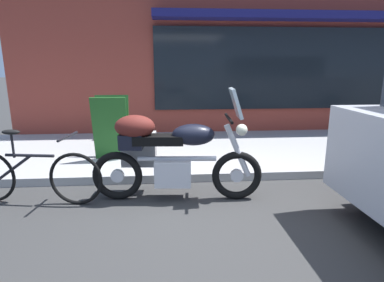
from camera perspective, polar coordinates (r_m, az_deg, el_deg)
The scene contains 4 objects.
ground_plane at distance 3.69m, azimuth 4.65°, elevation -13.08°, with size 80.00×80.00×0.00m, color #313131.
touring_motorcycle at distance 3.92m, azimuth -4.64°, elevation -2.07°, with size 2.10×0.76×1.39m.
parked_bicycle at distance 4.29m, azimuth -26.82°, elevation -5.46°, with size 1.71×0.48×0.92m.
sandwich_board_sign at distance 5.39m, azimuth -14.27°, elevation 2.35°, with size 0.55×0.43×1.03m.
Camera 1 is at (-0.54, -3.25, 1.66)m, focal length 29.76 mm.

